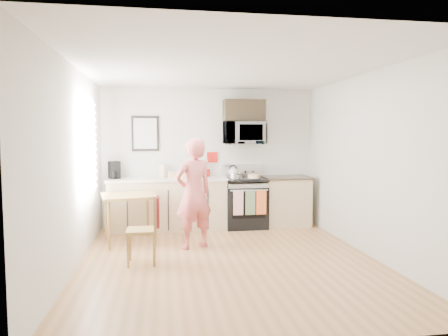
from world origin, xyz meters
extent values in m
plane|color=olive|center=(0.00, 0.00, 0.00)|extent=(4.60, 4.60, 0.00)
cube|color=beige|center=(0.00, 2.30, 1.30)|extent=(4.00, 0.04, 2.60)
cube|color=beige|center=(0.00, -2.30, 1.30)|extent=(4.00, 0.04, 2.60)
cube|color=beige|center=(-2.00, 0.00, 1.30)|extent=(0.04, 4.60, 2.60)
cube|color=beige|center=(2.00, 0.00, 1.30)|extent=(0.04, 4.60, 2.60)
cube|color=silver|center=(0.00, 0.00, 2.60)|extent=(4.00, 4.60, 0.04)
cube|color=white|center=(-1.98, 0.80, 1.55)|extent=(0.02, 1.40, 1.50)
cube|color=white|center=(-1.97, 0.80, 1.55)|extent=(0.01, 1.30, 1.40)
cube|color=tan|center=(-0.80, 2.00, 0.45)|extent=(2.10, 0.60, 0.90)
cube|color=beige|center=(-0.80, 2.00, 0.92)|extent=(2.14, 0.64, 0.04)
cube|color=tan|center=(1.43, 2.00, 0.45)|extent=(0.84, 0.60, 0.90)
cube|color=black|center=(1.43, 2.00, 0.92)|extent=(0.88, 0.64, 0.04)
cube|color=black|center=(0.63, 1.97, 0.39)|extent=(0.76, 0.65, 0.77)
cube|color=black|center=(0.63, 1.66, 0.45)|extent=(0.61, 0.02, 0.45)
cube|color=#BCBCC1|center=(0.63, 1.66, 0.78)|extent=(0.74, 0.02, 0.14)
cylinder|color=#BCBCC1|center=(0.63, 1.61, 0.74)|extent=(0.68, 0.02, 0.02)
cube|color=black|center=(0.63, 1.97, 0.90)|extent=(0.76, 0.65, 0.04)
cube|color=#BCBCC1|center=(0.63, 2.25, 1.04)|extent=(0.76, 0.08, 0.24)
cube|color=white|center=(0.43, 1.61, 0.52)|extent=(0.18, 0.02, 0.44)
cube|color=#58744D|center=(0.65, 1.61, 0.52)|extent=(0.18, 0.02, 0.44)
cube|color=#DA4920|center=(0.85, 1.61, 0.52)|extent=(0.18, 0.02, 0.44)
imported|color=#BCBCC1|center=(0.63, 2.08, 1.76)|extent=(0.76, 0.51, 0.42)
cube|color=black|center=(0.63, 2.12, 2.18)|extent=(0.76, 0.35, 0.40)
cube|color=black|center=(-1.20, 2.28, 1.75)|extent=(0.50, 0.03, 0.65)
cube|color=#B6BAAF|center=(-1.20, 2.26, 1.75)|extent=(0.42, 0.01, 0.56)
cube|color=#A5130E|center=(0.05, 2.28, 1.30)|extent=(0.20, 0.02, 0.20)
imported|color=#BE3435|center=(-0.43, 0.70, 0.83)|extent=(0.72, 0.62, 1.67)
cube|color=brown|center=(-1.42, 1.15, 0.76)|extent=(0.83, 0.83, 0.04)
cylinder|color=brown|center=(-1.69, 0.75, 0.37)|extent=(0.05, 0.05, 0.74)
cylinder|color=brown|center=(-1.01, 0.88, 0.37)|extent=(0.05, 0.05, 0.74)
cylinder|color=brown|center=(-1.82, 1.42, 0.37)|extent=(0.05, 0.05, 0.74)
cylinder|color=brown|center=(-1.15, 1.55, 0.37)|extent=(0.05, 0.05, 0.74)
cube|color=brown|center=(-1.18, 0.04, 0.45)|extent=(0.39, 0.39, 0.04)
cube|color=brown|center=(-0.99, 0.04, 0.69)|extent=(0.04, 0.39, 0.47)
cube|color=#5D140F|center=(-0.97, 0.04, 0.70)|extent=(0.06, 0.35, 0.39)
cylinder|color=brown|center=(-1.34, -0.12, 0.21)|extent=(0.03, 0.03, 0.43)
cylinder|color=brown|center=(-1.01, -0.12, 0.21)|extent=(0.03, 0.03, 0.43)
cylinder|color=brown|center=(-1.34, 0.21, 0.21)|extent=(0.03, 0.03, 0.43)
cylinder|color=brown|center=(-1.01, 0.21, 0.21)|extent=(0.03, 0.03, 0.43)
cube|color=brown|center=(-0.19, 2.10, 1.04)|extent=(0.12, 0.15, 0.20)
cylinder|color=#A5130E|center=(-0.06, 2.22, 1.01)|extent=(0.11, 0.11, 0.14)
imported|color=white|center=(-0.65, 2.02, 0.97)|extent=(0.25, 0.25, 0.06)
cube|color=#D2BA7E|center=(-0.91, 2.13, 1.06)|extent=(0.10, 0.10, 0.25)
cube|color=black|center=(-1.75, 2.09, 1.10)|extent=(0.24, 0.27, 0.31)
cylinder|color=black|center=(-1.75, 2.00, 1.02)|extent=(0.12, 0.12, 0.12)
cube|color=tan|center=(-0.61, 1.89, 1.00)|extent=(0.35, 0.20, 0.12)
cylinder|color=black|center=(0.75, 1.79, 0.93)|extent=(0.26, 0.26, 0.01)
cylinder|color=#DDAD71|center=(0.75, 1.79, 0.98)|extent=(0.22, 0.22, 0.07)
sphere|color=white|center=(0.43, 2.10, 1.02)|extent=(0.18, 0.18, 0.18)
cone|color=white|center=(0.43, 2.10, 1.11)|extent=(0.06, 0.06, 0.06)
torus|color=black|center=(0.43, 2.10, 1.08)|extent=(0.17, 0.02, 0.17)
cylinder|color=#BCBCC1|center=(0.42, 1.90, 0.98)|extent=(0.22, 0.22, 0.11)
cylinder|color=black|center=(0.44, 1.73, 1.02)|extent=(0.04, 0.20, 0.02)
camera|label=1|loc=(-0.89, -5.27, 1.68)|focal=32.00mm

